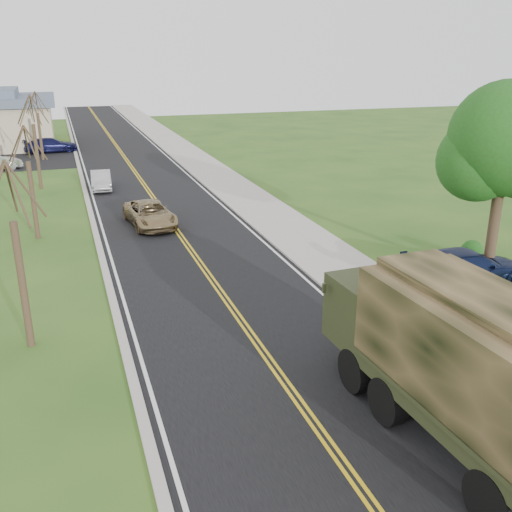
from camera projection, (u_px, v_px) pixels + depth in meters
name	position (u px, v px, depth m)	size (l,w,h in m)	color
road	(132.00, 167.00, 47.43)	(8.00, 120.00, 0.01)	black
curb_right	(181.00, 163.00, 48.67)	(0.30, 120.00, 0.12)	#9E998E
sidewalk_right	(201.00, 162.00, 49.20)	(3.20, 120.00, 0.10)	#9E998E
curb_left	(80.00, 170.00, 46.15)	(0.30, 120.00, 0.10)	#9E998E
leafy_tree	(505.00, 148.00, 22.19)	(4.83, 4.50, 8.10)	#38281C
bare_tree_a	(20.00, 270.00, 17.68)	(1.93, 2.26, 6.08)	#38281C
bare_tree_b	(32.00, 191.00, 28.42)	(1.83, 2.14, 5.73)	#38281C
bare_tree_c	(36.00, 149.00, 39.02)	(2.04, 2.39, 6.42)	#38281C
bare_tree_d	(40.00, 131.00, 49.79)	(1.88, 2.20, 5.91)	#38281C
military_truck	(458.00, 351.00, 13.53)	(3.14, 8.20, 4.03)	black
suv_champagne	(150.00, 214.00, 31.23)	(2.17, 4.70, 1.31)	#8C764F
sedan_silver	(101.00, 180.00, 39.57)	(1.32, 3.80, 1.25)	#AEAEB3
pickup_navy	(466.00, 268.00, 23.12)	(2.13, 5.24, 1.52)	#0E1736
lot_car_navy	(51.00, 145.00, 54.20)	(1.97, 4.85, 1.41)	#0E1036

